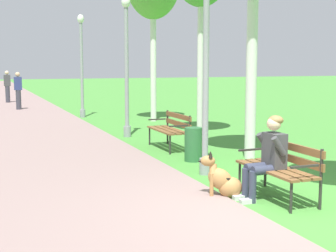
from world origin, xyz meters
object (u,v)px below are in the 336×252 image
at_px(lamp_post_near, 206,50).
at_px(pedestrian_distant, 18,91).
at_px(park_bench_near, 281,165).
at_px(person_seated_on_near_bench, 268,154).
at_px(pedestrian_further_distant, 7,87).
at_px(lamp_post_mid, 127,65).
at_px(lamp_post_far, 82,65).
at_px(park_bench_mid, 171,127).
at_px(litter_bin, 193,144).
at_px(dog_shepherd, 223,181).

xyz_separation_m(lamp_post_near, pedestrian_distant, (-2.19, 13.96, -1.40)).
bearing_deg(lamp_post_near, park_bench_near, -78.52).
xyz_separation_m(person_seated_on_near_bench, pedestrian_further_distant, (-2.57, 19.92, 0.16)).
xyz_separation_m(lamp_post_mid, lamp_post_far, (-0.16, 5.31, 0.00)).
xyz_separation_m(park_bench_mid, pedestrian_further_distant, (-2.83, 15.38, 0.33)).
distance_m(lamp_post_mid, litter_bin, 4.06).
height_order(lamp_post_near, pedestrian_distant, lamp_post_near).
bearing_deg(pedestrian_distant, litter_bin, -78.94).
distance_m(dog_shepherd, pedestrian_distant, 15.57).
height_order(park_bench_near, park_bench_mid, same).
xyz_separation_m(person_seated_on_near_bench, dog_shepherd, (-0.58, 0.30, -0.42)).
bearing_deg(park_bench_mid, dog_shepherd, -101.22).
distance_m(park_bench_near, lamp_post_far, 12.14).
relative_size(litter_bin, pedestrian_further_distant, 0.42).
xyz_separation_m(lamp_post_near, lamp_post_far, (-0.17, 10.22, -0.28)).
xyz_separation_m(lamp_post_mid, litter_bin, (0.32, -3.71, -1.62)).
xyz_separation_m(lamp_post_far, litter_bin, (0.47, -9.02, -1.62)).
relative_size(person_seated_on_near_bench, lamp_post_mid, 0.33).
bearing_deg(park_bench_near, park_bench_mid, 89.28).
xyz_separation_m(lamp_post_near, litter_bin, (0.31, 1.20, -1.89)).
bearing_deg(person_seated_on_near_bench, park_bench_mid, 86.66).
xyz_separation_m(person_seated_on_near_bench, lamp_post_far, (-0.33, 12.01, 1.29)).
bearing_deg(person_seated_on_near_bench, litter_bin, 87.25).
relative_size(lamp_post_mid, pedestrian_further_distant, 2.30).
height_order(park_bench_mid, lamp_post_far, lamp_post_far).
xyz_separation_m(lamp_post_mid, pedestrian_further_distant, (-2.40, 13.22, -1.13)).
height_order(park_bench_mid, lamp_post_mid, lamp_post_mid).
xyz_separation_m(dog_shepherd, pedestrian_distant, (-1.78, 15.45, 0.58)).
xyz_separation_m(dog_shepherd, lamp_post_near, (0.41, 1.49, 1.98)).
height_order(litter_bin, pedestrian_distant, pedestrian_distant).
relative_size(park_bench_mid, lamp_post_far, 0.40).
bearing_deg(litter_bin, pedestrian_distant, 101.06).
relative_size(park_bench_near, lamp_post_far, 0.40).
relative_size(park_bench_near, person_seated_on_near_bench, 1.20).
bearing_deg(park_bench_near, pedestrian_further_distant, 97.92).
distance_m(lamp_post_near, pedestrian_distant, 14.20).
bearing_deg(dog_shepherd, person_seated_on_near_bench, -27.54).
relative_size(park_bench_mid, dog_shepherd, 1.93).
xyz_separation_m(litter_bin, pedestrian_distant, (-2.50, 12.77, 0.49)).
bearing_deg(lamp_post_far, lamp_post_mid, -88.28).
bearing_deg(dog_shepherd, lamp_post_far, 88.81).
distance_m(park_bench_mid, lamp_post_far, 7.64).
distance_m(park_bench_near, litter_bin, 3.02).
distance_m(park_bench_near, pedestrian_distant, 16.00).
relative_size(lamp_post_near, litter_bin, 6.20).
distance_m(park_bench_mid, lamp_post_near, 3.27).
bearing_deg(litter_bin, person_seated_on_near_bench, -92.75).
distance_m(lamp_post_far, pedestrian_further_distant, 8.29).
height_order(person_seated_on_near_bench, lamp_post_far, lamp_post_far).
height_order(park_bench_near, lamp_post_near, lamp_post_near).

